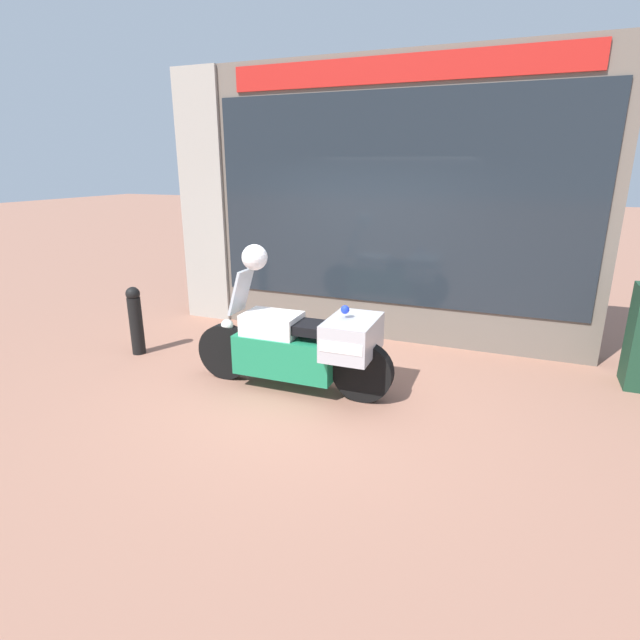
# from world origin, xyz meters

# --- Properties ---
(ground_plane) EXTENTS (60.00, 60.00, 0.00)m
(ground_plane) POSITION_xyz_m (0.00, 0.00, 0.00)
(ground_plane) COLOR #9E6B56
(shop_building) EXTENTS (6.04, 0.55, 3.75)m
(shop_building) POSITION_xyz_m (-0.36, 2.00, 1.88)
(shop_building) COLOR #6B6056
(shop_building) RESTS_ON ground
(window_display) EXTENTS (4.83, 0.30, 1.86)m
(window_display) POSITION_xyz_m (0.30, 2.03, 0.45)
(window_display) COLOR slate
(window_display) RESTS_ON ground
(paramedic_motorcycle) EXTENTS (2.30, 0.76, 1.31)m
(paramedic_motorcycle) POSITION_xyz_m (-0.08, -0.18, 0.52)
(paramedic_motorcycle) COLOR black
(paramedic_motorcycle) RESTS_ON ground
(white_helmet) EXTENTS (0.28, 0.28, 0.28)m
(white_helmet) POSITION_xyz_m (-0.64, -0.19, 1.45)
(white_helmet) COLOR white
(white_helmet) RESTS_ON paramedic_motorcycle
(street_bollard) EXTENTS (0.18, 0.18, 0.90)m
(street_bollard) POSITION_xyz_m (-2.57, 0.03, 0.47)
(street_bollard) COLOR black
(street_bollard) RESTS_ON ground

